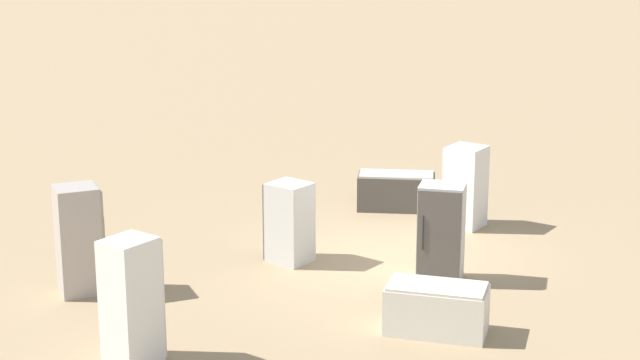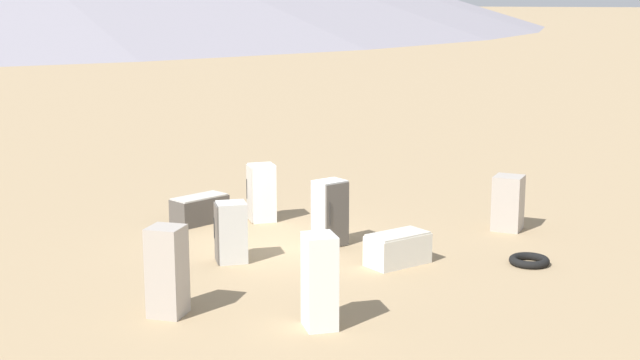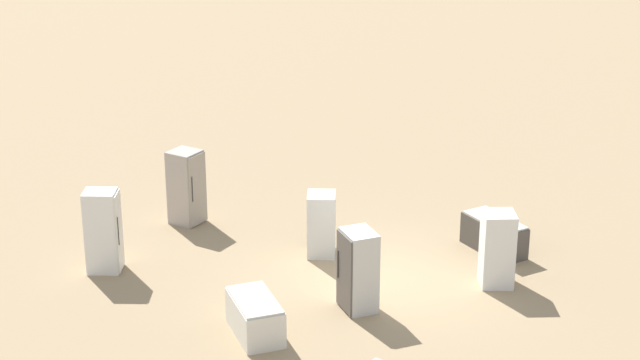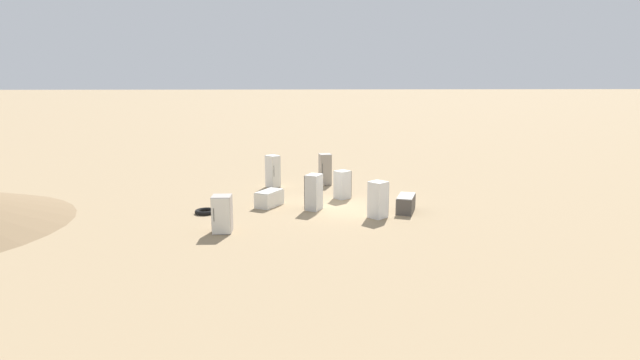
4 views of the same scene
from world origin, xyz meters
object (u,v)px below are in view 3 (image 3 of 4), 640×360
at_px(discarded_fridge_0, 358,271).
at_px(discarded_fridge_2, 321,224).
at_px(discarded_fridge_7, 494,235).
at_px(discarded_fridge_4, 103,231).
at_px(discarded_fridge_5, 255,317).
at_px(discarded_fridge_1, 497,249).
at_px(discarded_fridge_6, 186,187).

distance_m(discarded_fridge_0, discarded_fridge_2, 2.69).
xyz_separation_m(discarded_fridge_0, discarded_fridge_7, (0.77, 4.07, -0.44)).
bearing_deg(discarded_fridge_4, discarded_fridge_5, 50.89).
bearing_deg(discarded_fridge_0, discarded_fridge_1, -90.78).
bearing_deg(discarded_fridge_6, discarded_fridge_4, 2.88).
xyz_separation_m(discarded_fridge_0, discarded_fridge_1, (1.61, 2.62, -0.03)).
distance_m(discarded_fridge_2, discarded_fridge_5, 3.85).
bearing_deg(discarded_fridge_4, discarded_fridge_1, 86.47).
height_order(discarded_fridge_1, discarded_fridge_6, discarded_fridge_6).
bearing_deg(discarded_fridge_2, discarded_fridge_7, 4.72).
distance_m(discarded_fridge_0, discarded_fridge_5, 2.24).
bearing_deg(discarded_fridge_0, discarded_fridge_7, -69.92).
height_order(discarded_fridge_5, discarded_fridge_6, discarded_fridge_6).
height_order(discarded_fridge_0, discarded_fridge_7, discarded_fridge_0).
xyz_separation_m(discarded_fridge_4, discarded_fridge_7, (6.01, 5.86, -0.52)).
bearing_deg(discarded_fridge_7, discarded_fridge_6, 136.98).
height_order(discarded_fridge_0, discarded_fridge_4, discarded_fridge_4).
relative_size(discarded_fridge_5, discarded_fridge_7, 0.96).
bearing_deg(discarded_fridge_7, discarded_fridge_1, -127.24).
bearing_deg(discarded_fridge_7, discarded_fridge_4, 157.02).
bearing_deg(discarded_fridge_5, discarded_fridge_1, 4.04).
xyz_separation_m(discarded_fridge_1, discarded_fridge_4, (-6.85, -4.41, 0.10)).
bearing_deg(discarded_fridge_0, discarded_fridge_6, 19.27).
relative_size(discarded_fridge_4, discarded_fridge_6, 1.01).
height_order(discarded_fridge_4, discarded_fridge_5, discarded_fridge_4).
bearing_deg(discarded_fridge_2, discarded_fridge_4, -167.61).
bearing_deg(discarded_fridge_5, discarded_fridge_0, 8.22).
relative_size(discarded_fridge_0, discarded_fridge_6, 0.93).
distance_m(discarded_fridge_5, discarded_fridge_6, 5.76).
xyz_separation_m(discarded_fridge_2, discarded_fridge_7, (2.90, 2.44, -0.33)).
height_order(discarded_fridge_2, discarded_fridge_6, discarded_fridge_6).
relative_size(discarded_fridge_1, discarded_fridge_2, 1.12).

